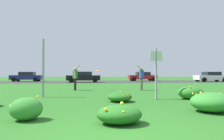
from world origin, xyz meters
TOP-DOWN VIEW (x-y plane):
  - ground_plane at (0.00, 12.78)m, footprint 120.00×120.00m
  - highway_strip at (0.00, 25.56)m, footprint 120.00×9.14m
  - highway_center_stripe at (0.00, 25.56)m, footprint 120.00×0.16m
  - daylily_clump_mid_right at (3.13, 2.20)m, footprint 1.30×1.17m
  - daylily_clump_near_camera at (-2.11, 1.69)m, footprint 0.80×0.68m
  - daylily_clump_front_left at (0.66, 4.67)m, footprint 1.02×1.06m
  - daylily_clump_front_right at (0.14, 1.13)m, footprint 1.05×0.87m
  - daylily_clump_mid_center at (4.00, 5.14)m, footprint 1.14×0.95m
  - sign_post_near_path at (-2.86, 6.54)m, footprint 0.07×0.10m
  - sign_post_by_roadside at (2.38, 5.14)m, footprint 0.56×0.10m
  - person_thrower_green_shirt at (-1.65, 10.57)m, footprint 0.48×0.51m
  - person_catcher_blue_shirt at (2.98, 10.04)m, footprint 0.54×0.51m
  - frisbee_orange at (-0.10, 10.18)m, footprint 0.25×0.24m
  - car_white_leftmost at (16.87, 23.50)m, footprint 4.50×2.00m
  - car_red_center_left at (7.72, 27.61)m, footprint 4.50×2.00m
  - car_black_center_right at (-1.57, 23.50)m, footprint 4.50×2.00m
  - car_navy_rightmost at (-10.36, 27.61)m, footprint 4.50×2.00m

SIDE VIEW (x-z plane):
  - ground_plane at x=0.00m, z-range 0.00..0.00m
  - highway_strip at x=0.00m, z-range 0.00..0.01m
  - highway_center_stripe at x=0.00m, z-range 0.01..0.01m
  - daylily_clump_front_left at x=0.66m, z-range -0.01..0.41m
  - daylily_clump_front_right at x=0.14m, z-range -0.03..0.47m
  - daylily_clump_near_camera at x=-2.11m, z-range -0.02..0.59m
  - daylily_clump_mid_center at x=4.00m, z-range -0.02..0.60m
  - daylily_clump_mid_right at x=3.13m, z-range -0.01..0.60m
  - car_white_leftmost at x=16.87m, z-range 0.01..1.46m
  - car_red_center_left at x=7.72m, z-range 0.01..1.46m
  - car_black_center_right at x=-1.57m, z-range 0.01..1.46m
  - car_navy_rightmost at x=-10.36m, z-range 0.01..1.46m
  - person_thrower_green_shirt at x=-1.65m, z-range 0.06..1.91m
  - person_catcher_blue_shirt at x=2.98m, z-range 0.10..1.88m
  - frisbee_orange at x=-0.10m, z-range 1.31..1.43m
  - sign_post_by_roadside at x=2.38m, z-range 0.25..2.55m
  - sign_post_near_path at x=-2.86m, z-range 0.00..2.89m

